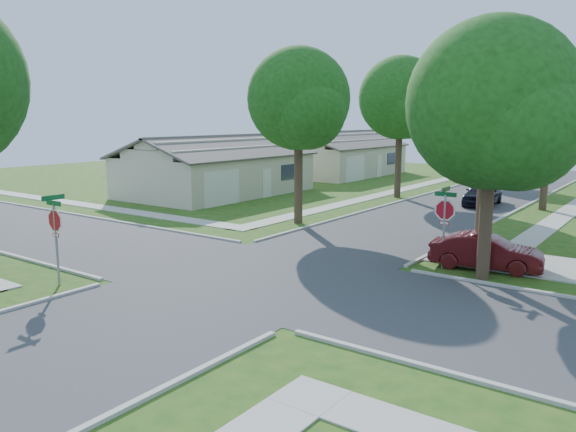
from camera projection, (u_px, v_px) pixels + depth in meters
The scene contains 17 objects.
ground at pixel (261, 276), 19.42m from camera, with size 100.00×100.00×0.00m, color #204A14.
road_ns at pixel (261, 276), 19.41m from camera, with size 7.00×100.00×0.02m, color #333335.
sidewalk_nw at pixel (408, 188), 43.68m from camera, with size 1.20×40.00×0.04m, color #9E9B91.
driveway at pixel (551, 267), 20.51m from camera, with size 8.80×3.60×0.05m, color #9E9B91.
stop_sign_sw at pixel (55, 224), 18.03m from camera, with size 1.05×0.80×2.98m.
stop_sign_ne at pixel (445, 213), 20.10m from camera, with size 1.05×0.80×2.98m.
tree_e_near at pixel (488, 112), 22.89m from camera, with size 4.97×4.80×8.28m.
tree_e_mid at pixel (552, 103), 32.35m from camera, with size 5.59×5.40×9.21m.
tree_w_near at pixel (300, 104), 28.23m from camera, with size 5.38×5.20×8.97m.
tree_w_mid at pixel (401, 102), 37.74m from camera, with size 5.80×5.60×9.56m.
tree_w_far at pixel (465, 117), 48.29m from camera, with size 4.76×4.60×8.04m.
tree_ne_corner at pixel (494, 112), 18.14m from camera, with size 5.80×5.60×8.66m.
house_nw_near at pixel (217, 173), 40.36m from camera, with size 8.42×13.60×4.23m.
house_nw_far at pixel (339, 159), 53.92m from camera, with size 8.42×13.60×4.23m.
car_driveway at pixel (486, 252), 20.23m from camera, with size 1.36×3.90×1.29m, color #4C0F12.
car_curb_east at pixel (483, 193), 35.19m from camera, with size 1.82×4.53×1.54m, color black.
car_curb_west at pixel (504, 167), 54.74m from camera, with size 1.85×4.55×1.32m, color black.
Camera 1 is at (11.76, -14.65, 5.39)m, focal length 35.00 mm.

